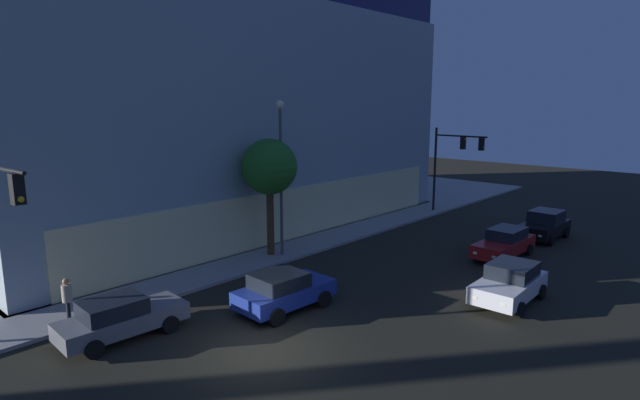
{
  "coord_description": "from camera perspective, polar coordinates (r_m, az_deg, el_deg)",
  "views": [
    {
      "loc": [
        -10.57,
        -12.21,
        8.29
      ],
      "look_at": [
        6.16,
        2.97,
        3.98
      ],
      "focal_mm": 28.46,
      "sensor_mm": 36.0,
      "label": 1
    }
  ],
  "objects": [
    {
      "name": "ground_plane",
      "position": [
        18.16,
        -6.4,
        -16.45
      ],
      "size": [
        120.0,
        120.0,
        0.0
      ],
      "primitive_type": "plane",
      "color": "black"
    },
    {
      "name": "modern_building",
      "position": [
        38.41,
        -14.22,
        10.3
      ],
      "size": [
        32.01,
        21.34,
        16.49
      ],
      "color": "#4C4C51",
      "rests_on": "ground"
    },
    {
      "name": "traffic_light_far_corner",
      "position": [
        38.97,
        14.79,
        4.96
      ],
      "size": [
        0.37,
        4.18,
        6.36
      ],
      "color": "black",
      "rests_on": "sidewalk_corner"
    },
    {
      "name": "street_lamp_sidewalk",
      "position": [
        26.96,
        -4.44,
        4.47
      ],
      "size": [
        0.44,
        0.44,
        8.31
      ],
      "color": "#4A4A4A",
      "rests_on": "sidewalk_corner"
    },
    {
      "name": "sidewalk_tree",
      "position": [
        27.18,
        -5.72,
        3.62
      ],
      "size": [
        2.99,
        2.99,
        6.33
      ],
      "color": "#50341E",
      "rests_on": "sidewalk_corner"
    },
    {
      "name": "pedestrian_waiting",
      "position": [
        21.54,
        -26.57,
        -9.68
      ],
      "size": [
        0.36,
        0.36,
        1.74
      ],
      "color": "black",
      "rests_on": "sidewalk_corner"
    },
    {
      "name": "car_grey",
      "position": [
        19.91,
        -21.55,
        -12.19
      ],
      "size": [
        4.52,
        2.13,
        1.51
      ],
      "color": "slate",
      "rests_on": "ground"
    },
    {
      "name": "car_blue",
      "position": [
        20.95,
        -4.13,
        -10.11
      ],
      "size": [
        4.19,
        2.33,
        1.6
      ],
      "color": "navy",
      "rests_on": "ground"
    },
    {
      "name": "car_white",
      "position": [
        23.17,
        20.55,
        -8.71
      ],
      "size": [
        4.2,
        2.21,
        1.64
      ],
      "color": "silver",
      "rests_on": "ground"
    },
    {
      "name": "car_red",
      "position": [
        29.55,
        20.03,
        -4.57
      ],
      "size": [
        4.68,
        2.01,
        1.59
      ],
      "color": "maroon",
      "rests_on": "ground"
    },
    {
      "name": "car_black",
      "position": [
        34.51,
        23.92,
        -2.58
      ],
      "size": [
        4.23,
        2.21,
        1.75
      ],
      "color": "black",
      "rests_on": "ground"
    }
  ]
}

